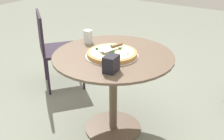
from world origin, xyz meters
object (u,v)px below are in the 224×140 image
(pizza_on_tray, at_px, (112,54))
(patio_table, at_px, (113,75))
(napkin_dispenser, at_px, (111,64))
(drinking_cup, at_px, (88,37))
(pizza_server, at_px, (112,47))
(patio_chair_corner, at_px, (54,45))

(pizza_on_tray, bearing_deg, patio_table, 102.85)
(pizza_on_tray, height_order, napkin_dispenser, napkin_dispenser)
(pizza_on_tray, height_order, drinking_cup, drinking_cup)
(patio_table, height_order, pizza_on_tray, pizza_on_tray)
(pizza_on_tray, bearing_deg, pizza_server, 121.35)
(patio_chair_corner, bearing_deg, drinking_cup, -19.25)
(pizza_server, bearing_deg, patio_chair_corner, 160.42)
(drinking_cup, height_order, patio_chair_corner, patio_chair_corner)
(patio_table, height_order, patio_chair_corner, patio_chair_corner)
(pizza_server, distance_m, napkin_dispenser, 0.30)
(patio_chair_corner, bearing_deg, pizza_server, -19.58)
(pizza_on_tray, distance_m, patio_chair_corner, 1.06)
(pizza_on_tray, relative_size, drinking_cup, 3.64)
(napkin_dispenser, relative_size, patio_chair_corner, 0.14)
(patio_table, bearing_deg, pizza_on_tray, -77.15)
(pizza_server, xyz_separation_m, drinking_cup, (-0.32, 0.12, -0.00))
(pizza_on_tray, bearing_deg, patio_chair_corner, 159.48)
(pizza_on_tray, distance_m, drinking_cup, 0.36)
(drinking_cup, bearing_deg, patio_chair_corner, 160.75)
(napkin_dispenser, bearing_deg, patio_chair_corner, 55.98)
(patio_table, distance_m, pizza_on_tray, 0.20)
(pizza_server, distance_m, patio_chair_corner, 1.05)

